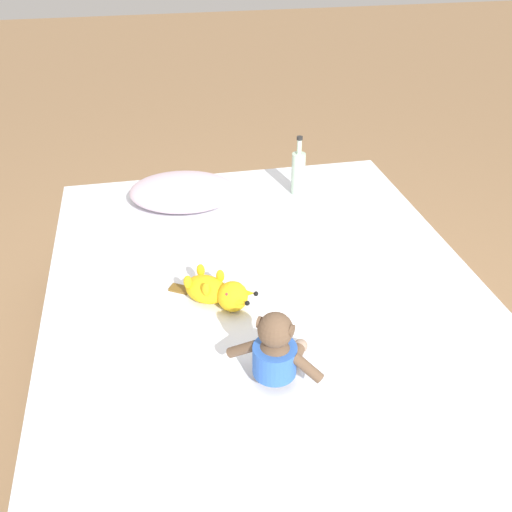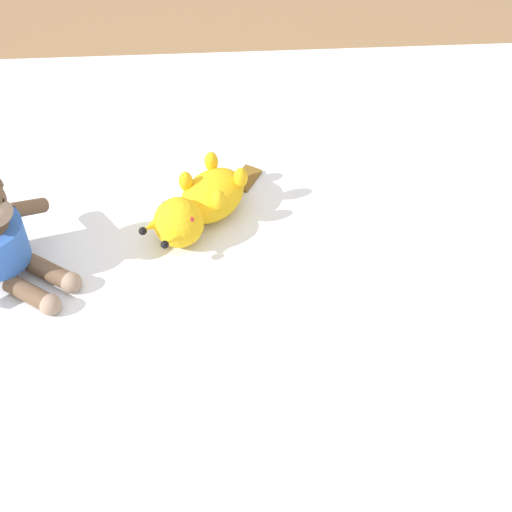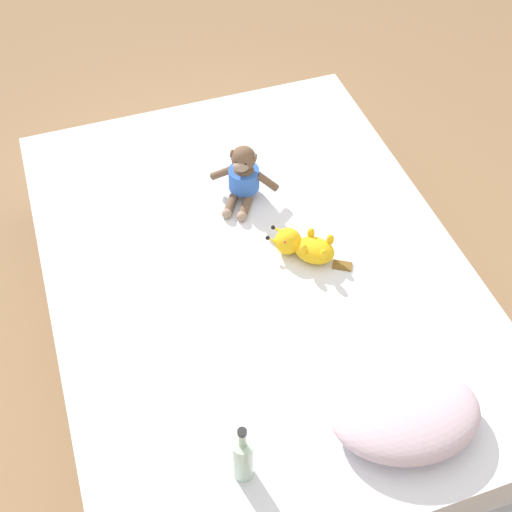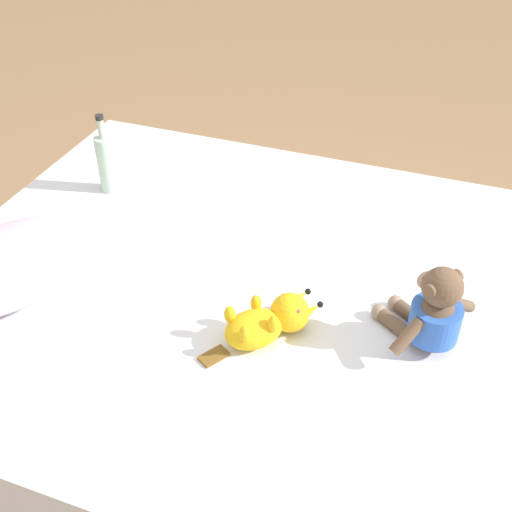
{
  "view_description": "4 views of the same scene",
  "coord_description": "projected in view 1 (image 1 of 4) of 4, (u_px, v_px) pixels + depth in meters",
  "views": [
    {
      "loc": [
        -0.36,
        -1.48,
        1.68
      ],
      "look_at": [
        -0.02,
        0.16,
        0.58
      ],
      "focal_mm": 39.82,
      "sensor_mm": 36.0,
      "label": 1
    },
    {
      "loc": [
        0.96,
        0.06,
        1.75
      ],
      "look_at": [
        0.02,
        0.11,
        0.64
      ],
      "focal_mm": 57.99,
      "sensor_mm": 36.0,
      "label": 2
    },
    {
      "loc": [
        0.51,
        1.5,
        2.42
      ],
      "look_at": [
        0.0,
        0.0,
        0.56
      ],
      "focal_mm": 47.47,
      "sensor_mm": 36.0,
      "label": 3
    },
    {
      "loc": [
        -1.27,
        -0.36,
        1.64
      ],
      "look_at": [
        0.02,
        0.12,
        0.59
      ],
      "focal_mm": 45.19,
      "sensor_mm": 36.0,
      "label": 4
    }
  ],
  "objects": [
    {
      "name": "bed",
      "position": [
        270.0,
        355.0,
        2.05
      ],
      "size": [
        1.54,
        2.09,
        0.51
      ],
      "color": "#B2B2B7",
      "rests_on": "ground_plane"
    },
    {
      "name": "plush_yellow_creature",
      "position": [
        217.0,
        292.0,
        1.86
      ],
      "size": [
        0.29,
        0.25,
        0.1
      ],
      "color": "yellow",
      "rests_on": "bed"
    },
    {
      "name": "glass_bottle",
      "position": [
        298.0,
        172.0,
        2.5
      ],
      "size": [
        0.06,
        0.06,
        0.27
      ],
      "color": "#B2D1B7",
      "rests_on": "bed"
    },
    {
      "name": "plush_monkey",
      "position": [
        276.0,
        352.0,
        1.55
      ],
      "size": [
        0.26,
        0.25,
        0.24
      ],
      "color": "brown",
      "rests_on": "bed"
    },
    {
      "name": "pillow",
      "position": [
        183.0,
        191.0,
        2.44
      ],
      "size": [
        0.52,
        0.42,
        0.12
      ],
      "color": "silver",
      "rests_on": "bed"
    },
    {
      "name": "ground_plane",
      "position": [
        269.0,
        403.0,
        2.19
      ],
      "size": [
        16.0,
        16.0,
        0.0
      ],
      "primitive_type": "plane",
      "color": "#93704C"
    }
  ]
}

